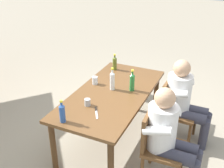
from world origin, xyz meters
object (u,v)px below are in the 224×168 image
at_px(cup_glass, 95,80).
at_px(person_in_plaid_shirt, 184,98).
at_px(bottle_clear, 112,80).
at_px(bottle_green, 132,82).
at_px(chair_near_left, 158,143).
at_px(chair_near_right, 175,107).
at_px(bottle_olive, 115,63).
at_px(cup_steel, 87,102).
at_px(person_in_white_shirt, 169,133).
at_px(bottle_blue, 62,113).
at_px(table_knife, 96,112).
at_px(backpack_by_near_side, 124,84).
at_px(dining_table, 112,98).

bearing_deg(cup_glass, person_in_plaid_shirt, -75.89).
bearing_deg(bottle_clear, bottle_green, -72.06).
height_order(person_in_plaid_shirt, cup_glass, person_in_plaid_shirt).
xyz_separation_m(chair_near_left, chair_near_right, (0.83, 0.00, 0.00)).
height_order(bottle_green, bottle_olive, bottle_green).
bearing_deg(cup_steel, chair_near_left, -90.05).
relative_size(chair_near_right, bottle_olive, 3.47).
relative_size(person_in_white_shirt, cup_steel, 14.01).
distance_m(bottle_blue, table_knife, 0.41).
bearing_deg(chair_near_right, chair_near_left, -180.00).
bearing_deg(bottle_clear, bottle_olive, 21.43).
bearing_deg(table_knife, bottle_clear, 6.37).
bearing_deg(bottle_clear, bottle_blue, 168.94).
bearing_deg(cup_glass, bottle_clear, -98.30).
bearing_deg(backpack_by_near_side, person_in_white_shirt, -144.80).
height_order(dining_table, table_knife, table_knife).
distance_m(person_in_plaid_shirt, table_knife, 1.23).
relative_size(cup_glass, backpack_by_near_side, 0.25).
bearing_deg(bottle_blue, cup_glass, 6.33).
height_order(bottle_clear, backpack_by_near_side, bottle_clear).
xyz_separation_m(chair_near_right, backpack_by_near_side, (0.87, 1.09, -0.28)).
distance_m(bottle_clear, table_knife, 0.60).
height_order(bottle_blue, cup_steel, bottle_blue).
bearing_deg(person_in_white_shirt, backpack_by_near_side, 35.20).
relative_size(dining_table, cup_glass, 16.89).
bearing_deg(person_in_plaid_shirt, bottle_green, 111.59).
height_order(bottle_blue, bottle_olive, bottle_blue).
relative_size(bottle_green, bottle_clear, 0.96).
xyz_separation_m(bottle_olive, cup_glass, (-0.56, 0.04, -0.05)).
distance_m(person_in_white_shirt, bottle_olive, 1.57).
xyz_separation_m(dining_table, bottle_olive, (0.67, 0.26, 0.19)).
relative_size(chair_near_left, cup_steel, 10.33).
bearing_deg(person_in_white_shirt, chair_near_right, 7.57).
distance_m(chair_near_right, cup_steel, 1.24).
bearing_deg(bottle_olive, table_knife, -165.74).
distance_m(bottle_olive, cup_glass, 0.56).
bearing_deg(chair_near_right, backpack_by_near_side, 51.21).
bearing_deg(cup_steel, bottle_blue, 169.40).
bearing_deg(backpack_by_near_side, cup_steel, -172.88).
distance_m(cup_glass, table_knife, 0.71).
relative_size(person_in_plaid_shirt, cup_steel, 14.01).
height_order(bottle_green, cup_glass, bottle_green).
height_order(person_in_white_shirt, backpack_by_near_side, person_in_white_shirt).
bearing_deg(backpack_by_near_side, table_knife, -168.13).
bearing_deg(person_in_white_shirt, bottle_blue, 110.93).
relative_size(person_in_white_shirt, bottle_blue, 4.45).
distance_m(cup_glass, backpack_by_near_side, 1.31).
distance_m(chair_near_left, person_in_white_shirt, 0.20).
xyz_separation_m(cup_glass, table_knife, (-0.62, -0.34, -0.05)).
bearing_deg(chair_near_left, bottle_green, 43.11).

